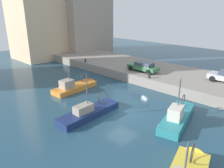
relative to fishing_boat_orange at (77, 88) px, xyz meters
name	(u,v)px	position (x,y,z in m)	size (l,w,h in m)	color
water_surface	(122,112)	(-0.92, -7.97, -0.13)	(80.00, 80.00, 0.00)	navy
quay_wall	(180,79)	(10.58, -7.97, 0.47)	(9.00, 56.00, 1.20)	gray
fishing_boat_orange	(77,88)	(0.00, 0.00, 0.00)	(6.44, 2.11, 3.92)	orange
fishing_boat_teal	(178,119)	(1.29, -12.49, 0.00)	(6.99, 3.09, 4.72)	teal
fishing_boat_navy	(92,114)	(-3.15, -6.31, -0.03)	(7.00, 1.90, 4.78)	navy
parked_car_green	(143,66)	(8.42, -3.62, 1.73)	(1.84, 4.26, 1.27)	#387547
mooring_bollard_south	(149,76)	(6.43, -5.97, 1.34)	(0.28, 0.28, 0.55)	#2D2D33
mooring_bollard_mid	(85,60)	(6.43, 6.03, 1.34)	(0.28, 0.28, 0.55)	#2D2D33
waterfront_building_west	(41,5)	(7.04, 19.11, 9.65)	(10.98, 8.66, 19.52)	beige
waterfront_building_central	(81,13)	(14.89, 17.06, 8.13)	(10.73, 8.93, 16.48)	#A39384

